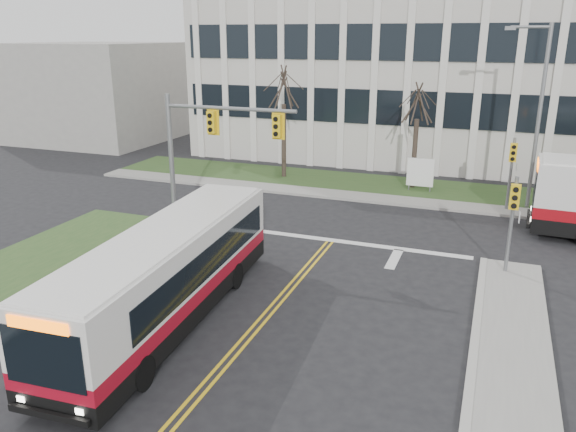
# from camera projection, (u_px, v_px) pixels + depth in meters

# --- Properties ---
(ground) EXTENTS (120.00, 120.00, 0.00)m
(ground) POSITION_uv_depth(u_px,v_px,m) (257.00, 326.00, 17.46)
(ground) COLOR black
(ground) RESTS_ON ground
(sidewalk_cross) EXTENTS (44.00, 1.60, 0.14)m
(sidewalk_cross) POSITION_uv_depth(u_px,v_px,m) (461.00, 207.00, 29.31)
(sidewalk_cross) COLOR #9E9B93
(sidewalk_cross) RESTS_ON ground
(building_lawn) EXTENTS (44.00, 5.00, 0.12)m
(building_lawn) POSITION_uv_depth(u_px,v_px,m) (465.00, 194.00, 31.80)
(building_lawn) COLOR #2D4D21
(building_lawn) RESTS_ON ground
(office_building) EXTENTS (40.00, 16.00, 12.00)m
(office_building) POSITION_uv_depth(u_px,v_px,m) (484.00, 73.00, 40.66)
(office_building) COLOR #BCB7AE
(office_building) RESTS_ON ground
(building_annex) EXTENTS (12.00, 12.00, 8.00)m
(building_annex) POSITION_uv_depth(u_px,v_px,m) (100.00, 91.00, 48.07)
(building_annex) COLOR #9E9B93
(building_annex) RESTS_ON ground
(mast_arm_signal) EXTENTS (6.11, 0.38, 6.20)m
(mast_arm_signal) POSITION_uv_depth(u_px,v_px,m) (203.00, 141.00, 24.41)
(mast_arm_signal) COLOR slate
(mast_arm_signal) RESTS_ON ground
(signal_pole_near) EXTENTS (0.34, 0.39, 3.80)m
(signal_pole_near) POSITION_uv_depth(u_px,v_px,m) (513.00, 212.00, 20.43)
(signal_pole_near) COLOR slate
(signal_pole_near) RESTS_ON ground
(signal_pole_far) EXTENTS (0.34, 0.39, 3.80)m
(signal_pole_far) POSITION_uv_depth(u_px,v_px,m) (512.00, 164.00, 28.00)
(signal_pole_far) COLOR slate
(signal_pole_far) RESTS_ON ground
(streetlight) EXTENTS (2.15, 0.25, 9.20)m
(streetlight) POSITION_uv_depth(u_px,v_px,m) (536.00, 108.00, 27.60)
(streetlight) COLOR slate
(streetlight) RESTS_ON ground
(directory_sign) EXTENTS (1.50, 0.12, 2.00)m
(directory_sign) POSITION_uv_depth(u_px,v_px,m) (420.00, 173.00, 31.85)
(directory_sign) COLOR slate
(directory_sign) RESTS_ON ground
(tree_left) EXTENTS (1.80, 1.80, 7.70)m
(tree_left) POSITION_uv_depth(u_px,v_px,m) (284.00, 89.00, 33.80)
(tree_left) COLOR #42352B
(tree_left) RESTS_ON ground
(tree_mid) EXTENTS (1.80, 1.80, 6.82)m
(tree_mid) POSITION_uv_depth(u_px,v_px,m) (418.00, 105.00, 31.50)
(tree_mid) COLOR #42352B
(tree_mid) RESTS_ON ground
(bus_main) EXTENTS (3.11, 11.25, 2.96)m
(bus_main) POSITION_uv_depth(u_px,v_px,m) (168.00, 277.00, 17.46)
(bus_main) COLOR silver
(bus_main) RESTS_ON ground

